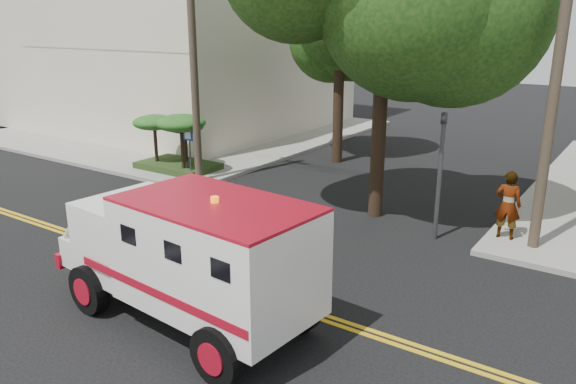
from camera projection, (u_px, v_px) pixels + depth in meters
The scene contains 11 objects.
ground at pixel (201, 277), 13.58m from camera, with size 100.00×100.00×0.00m, color black.
sidewalk_nw at pixel (187, 130), 31.49m from camera, with size 17.00×17.00×0.15m, color gray.
building_left at pixel (175, 35), 32.26m from camera, with size 16.00×14.00×10.00m, color beige.
utility_pole_left at pixel (194, 63), 20.01m from camera, with size 0.28×0.28×9.00m, color #382D23.
utility_pole_right at pixel (555, 82), 13.77m from camera, with size 0.28×0.28×9.00m, color #382D23.
tree_left at pixel (345, 26), 22.66m from camera, with size 4.48×4.20×7.70m.
traffic_signal at pixel (441, 163), 15.31m from camera, with size 0.15×0.18×3.60m.
accessibility_sign at pixel (189, 146), 21.39m from camera, with size 0.45×0.10×2.02m.
palm_planter at pixel (174, 133), 22.33m from camera, with size 3.52×2.63×2.36m.
armored_truck at pixel (189, 252), 11.09m from camera, with size 6.23×2.88×2.76m.
pedestrian_a at pixel (508, 205), 15.36m from camera, with size 0.70×0.46×1.92m, color gray.
Camera 1 is at (8.71, -9.04, 5.95)m, focal length 35.00 mm.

